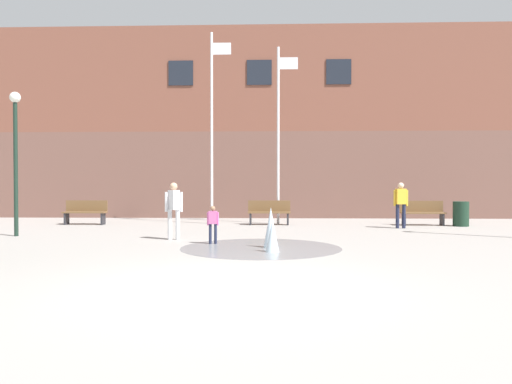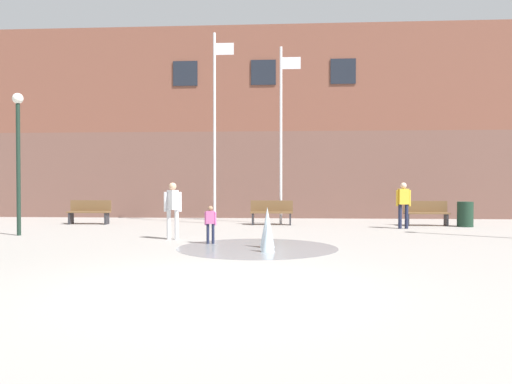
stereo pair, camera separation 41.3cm
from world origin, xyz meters
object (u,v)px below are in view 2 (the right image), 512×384
(trash_can, at_px, (465,214))
(park_bench_far_left, at_px, (89,212))
(adult_watching, at_px, (403,202))
(flagpole_left, at_px, (215,122))
(adult_near_bench, at_px, (173,206))
(flagpole_right, at_px, (282,129))
(park_bench_under_left_flagpole, at_px, (272,212))
(park_bench_under_right_flagpole, at_px, (426,213))
(lamp_post_left_lane, at_px, (18,144))
(child_running, at_px, (210,222))

(trash_can, bearing_deg, park_bench_far_left, 179.06)
(park_bench_far_left, bearing_deg, adult_watching, -5.75)
(adult_watching, height_order, flagpole_left, flagpole_left)
(park_bench_far_left, height_order, adult_near_bench, adult_near_bench)
(flagpole_right, bearing_deg, park_bench_under_left_flagpole, -132.74)
(park_bench_under_left_flagpole, xyz_separation_m, adult_near_bench, (-2.60, -5.02, 0.45))
(park_bench_far_left, bearing_deg, park_bench_under_right_flagpole, 0.40)
(adult_near_bench, xyz_separation_m, lamp_post_left_lane, (-4.87, 0.76, 1.82))
(flagpole_left, bearing_deg, lamp_post_left_lane, -138.53)
(park_bench_far_left, height_order, flagpole_left, flagpole_left)
(adult_near_bench, height_order, flagpole_left, flagpole_left)
(flagpole_left, bearing_deg, park_bench_under_left_flagpole, -10.52)
(adult_near_bench, relative_size, child_running, 1.61)
(child_running, bearing_deg, park_bench_far_left, 137.38)
(park_bench_under_right_flagpole, xyz_separation_m, flagpole_right, (-5.32, 0.46, 3.14))
(park_bench_far_left, xyz_separation_m, trash_can, (13.96, -0.23, -0.03))
(child_running, distance_m, flagpole_left, 7.20)
(park_bench_far_left, relative_size, lamp_post_left_lane, 0.37)
(adult_near_bench, bearing_deg, adult_watching, 77.56)
(adult_near_bench, relative_size, flagpole_right, 0.23)
(child_running, height_order, lamp_post_left_lane, lamp_post_left_lane)
(park_bench_far_left, distance_m, adult_watching, 11.62)
(park_bench_under_right_flagpole, distance_m, flagpole_right, 6.20)
(park_bench_far_left, relative_size, park_bench_under_right_flagpole, 1.00)
(park_bench_under_left_flagpole, bearing_deg, trash_can, -3.09)
(adult_watching, distance_m, adult_near_bench, 8.09)
(park_bench_under_left_flagpole, bearing_deg, lamp_post_left_lane, -150.30)
(lamp_post_left_lane, height_order, trash_can, lamp_post_left_lane)
(park_bench_under_left_flagpole, bearing_deg, child_running, -103.29)
(adult_near_bench, xyz_separation_m, flagpole_right, (2.98, 5.42, 2.69))
(lamp_post_left_lane, bearing_deg, trash_can, 15.03)
(park_bench_under_right_flagpole, bearing_deg, flagpole_right, 175.01)
(adult_near_bench, bearing_deg, park_bench_far_left, -177.88)
(adult_watching, relative_size, flagpole_right, 0.23)
(park_bench_under_left_flagpole, xyz_separation_m, flagpole_right, (0.38, 0.41, 3.14))
(park_bench_far_left, xyz_separation_m, park_bench_under_left_flagpole, (6.97, 0.15, 0.00))
(park_bench_under_left_flagpole, relative_size, flagpole_right, 0.24)
(park_bench_far_left, bearing_deg, park_bench_under_left_flagpole, 1.21)
(adult_watching, relative_size, child_running, 1.61)
(park_bench_under_left_flagpole, xyz_separation_m, park_bench_under_right_flagpole, (5.70, -0.06, 0.00))
(adult_watching, bearing_deg, trash_can, 10.15)
(park_bench_far_left, height_order, park_bench_under_left_flagpole, same)
(flagpole_left, bearing_deg, trash_can, -4.88)
(park_bench_far_left, distance_m, trash_can, 13.96)
(park_bench_far_left, relative_size, trash_can, 1.78)
(park_bench_under_right_flagpole, bearing_deg, adult_watching, -131.71)
(lamp_post_left_lane, bearing_deg, park_bench_under_right_flagpole, 17.70)
(adult_watching, distance_m, trash_can, 2.63)
(adult_watching, bearing_deg, child_running, -153.35)
(adult_watching, bearing_deg, park_bench_far_left, 163.24)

